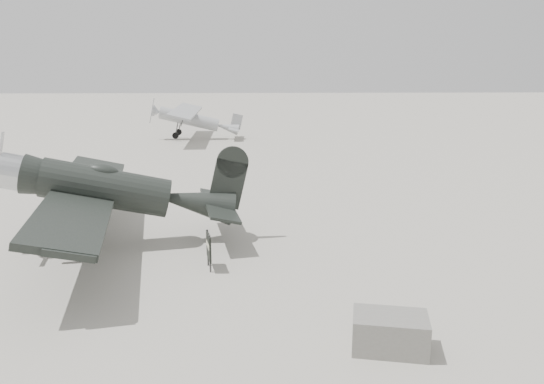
% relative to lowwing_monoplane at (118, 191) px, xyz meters
% --- Properties ---
extents(ground, '(160.00, 160.00, 0.00)m').
position_rel_lowwing_monoplane_xyz_m(ground, '(4.75, -0.05, -1.93)').
color(ground, gray).
rests_on(ground, ground).
extents(lowwing_monoplane, '(8.17, 11.36, 3.65)m').
position_rel_lowwing_monoplane_xyz_m(lowwing_monoplane, '(0.00, 0.00, 0.00)').
color(lowwing_monoplane, black).
rests_on(lowwing_monoplane, ground).
extents(highwing_monoplane, '(6.99, 9.79, 2.80)m').
position_rel_lowwing_monoplane_xyz_m(highwing_monoplane, '(-0.34, 24.29, -0.18)').
color(highwing_monoplane, '#929496').
rests_on(highwing_monoplane, ground).
extents(equipment_block, '(1.78, 1.30, 0.81)m').
position_rel_lowwing_monoplane_xyz_m(equipment_block, '(7.56, -6.91, -1.52)').
color(equipment_block, slate).
rests_on(equipment_block, ground).
extents(sign_board, '(0.22, 0.80, 1.17)m').
position_rel_lowwing_monoplane_xyz_m(sign_board, '(3.18, -2.18, -1.23)').
color(sign_board, '#333333').
rests_on(sign_board, ground).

